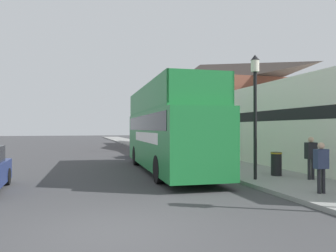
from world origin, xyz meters
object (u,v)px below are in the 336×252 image
Objects in this scene: parked_car_ahead_of_bus at (147,148)px; lamp_post_third at (152,111)px; tour_bus at (167,134)px; pedestrian_nearest at (321,163)px; lamp_post_second at (181,112)px; litter_bin at (276,163)px; pedestrian_second at (311,154)px; lamp_post_nearest at (255,94)px.

parked_car_ahead_of_bus is 0.79× the size of lamp_post_third.
lamp_post_third is (2.30, 13.18, 1.78)m from tour_bus.
lamp_post_second reaches higher than pedestrian_nearest.
litter_bin is at bearing -84.70° from lamp_post_third.
pedestrian_second is at bearing 56.36° from pedestrian_nearest.
litter_bin is at bearing 116.60° from pedestrian_second.
lamp_post_nearest reaches higher than lamp_post_second.
pedestrian_second is 0.38× the size of lamp_post_second.
pedestrian_second reaches higher than parked_car_ahead_of_bus.
pedestrian_nearest is at bearing -103.88° from litter_bin.
lamp_post_third is at bearing 89.20° from lamp_post_second.
lamp_post_nearest is 1.12× the size of lamp_post_second.
pedestrian_second is (1.57, 2.36, 0.06)m from pedestrian_nearest.
pedestrian_second is 1.55m from litter_bin.
lamp_post_second is (-0.27, 8.65, -0.31)m from lamp_post_nearest.
tour_bus is 13.50m from lamp_post_third.
tour_bus reaches higher than litter_bin.
lamp_post_second is (-2.33, 9.30, 2.04)m from pedestrian_second.
tour_bus is at bearing -97.65° from parked_car_ahead_of_bus.
lamp_post_third reaches higher than lamp_post_nearest.
parked_car_ahead_of_bus reaches higher than litter_bin.
lamp_post_second is 8.67m from lamp_post_third.
pedestrian_nearest is 0.32× the size of lamp_post_nearest.
lamp_post_second is at bearing 101.78° from litter_bin.
parked_car_ahead_of_bus is (0.65, 7.60, -1.20)m from tour_bus.
lamp_post_nearest is 17.30m from lamp_post_third.
lamp_post_third is at bearing 82.47° from tour_bus.
pedestrian_nearest is at bearing -65.25° from tour_bus.
parked_car_ahead_of_bus is 2.60× the size of pedestrian_nearest.
lamp_post_third reaches higher than parked_car_ahead_of_bus.
tour_bus is at bearing -115.70° from lamp_post_second.
parked_car_ahead_of_bus is 0.93× the size of lamp_post_second.
pedestrian_second is 1.69× the size of litter_bin.
tour_bus is 7.75m from pedestrian_nearest.
parked_car_ahead_of_bus is at bearing 106.14° from litter_bin.
lamp_post_nearest is (2.45, -4.12, 1.62)m from tour_bus.
pedestrian_second reaches higher than litter_bin.
parked_car_ahead_of_bus is 12.18m from lamp_post_nearest.
tour_bus is at bearing 133.38° from pedestrian_second.
litter_bin is (1.54, -16.63, -3.00)m from lamp_post_third.
lamp_post_nearest is at bearing -88.25° from lamp_post_second.
lamp_post_second is 4.43× the size of litter_bin.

